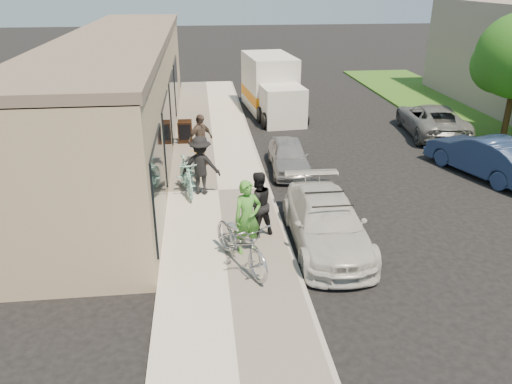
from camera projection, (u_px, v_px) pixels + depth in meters
name	position (u px, v px, depth m)	size (l,w,h in m)	color
ground	(302.00, 238.00, 12.67)	(120.00, 120.00, 0.00)	black
sidewalk	(218.00, 192.00, 15.17)	(3.00, 34.00, 0.15)	beige
curb	(269.00, 190.00, 15.33)	(0.12, 34.00, 0.13)	#9E9790
storefront	(124.00, 93.00, 18.56)	(3.60, 20.00, 4.22)	tan
bike_rack	(193.00, 167.00, 15.54)	(0.24, 0.56, 0.83)	black
sandwich_board	(185.00, 132.00, 19.17)	(0.55, 0.55, 0.89)	black
sedan_white	(326.00, 222.00, 12.11)	(1.82, 4.29, 1.27)	silver
sedan_silver	(289.00, 156.00, 16.84)	(1.26, 3.14, 1.07)	#95959A
moving_truck	(271.00, 88.00, 23.78)	(2.52, 5.61, 2.68)	silver
far_car_blue	(484.00, 155.00, 16.48)	(1.41, 4.05, 1.33)	navy
far_car_gray	(431.00, 119.00, 20.75)	(2.10, 4.56, 1.27)	#575B5D
tandem_bike	(241.00, 242.00, 10.96)	(0.79, 2.27, 1.19)	#ACACAE
woman_rider	(248.00, 217.00, 11.41)	(0.65, 0.43, 1.78)	#459331
man_standing	(257.00, 204.00, 12.20)	(0.81, 0.63, 1.67)	black
cruiser_bike_a	(186.00, 176.00, 14.67)	(0.52, 1.82, 1.10)	#8FD6CD
cruiser_bike_b	(190.00, 173.00, 15.05)	(0.66, 1.88, 0.99)	#8FD6CD
cruiser_bike_c	(197.00, 160.00, 16.24)	(0.44, 1.56, 0.94)	gold
bystander_a	(201.00, 165.00, 14.57)	(1.13, 0.65, 1.75)	black
bystander_b	(200.00, 140.00, 16.84)	(1.03, 0.43, 1.76)	brown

